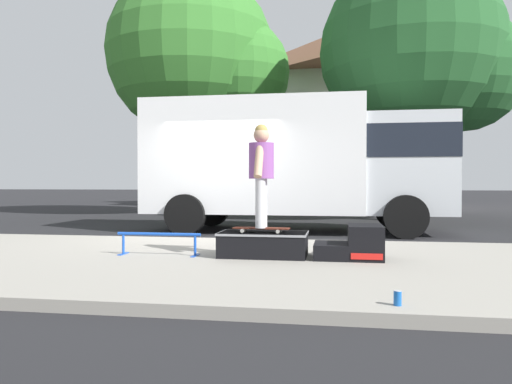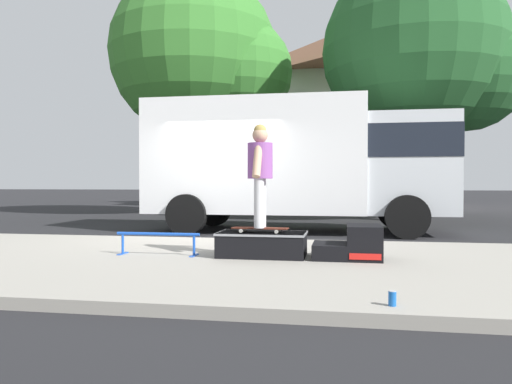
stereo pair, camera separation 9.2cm
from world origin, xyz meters
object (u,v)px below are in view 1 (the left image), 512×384
(skateboard, at_px, (261,228))
(soda_can, at_px, (398,298))
(skate_box, at_px, (263,243))
(kicker_ramp, at_px, (355,245))
(skater_kid, at_px, (261,167))
(grind_rail, at_px, (159,239))
(street_tree_main, at_px, (422,56))
(street_tree_neighbour, at_px, (200,58))
(box_truck, at_px, (297,159))

(skateboard, relative_size, soda_can, 6.29)
(skate_box, relative_size, skateboard, 1.54)
(kicker_ramp, xyz_separation_m, skater_kid, (-1.27, -0.04, 1.06))
(skate_box, distance_m, kicker_ramp, 1.25)
(grind_rail, xyz_separation_m, skateboard, (1.46, 0.07, 0.16))
(skateboard, bearing_deg, skate_box, 61.22)
(skateboard, xyz_separation_m, skater_kid, (0.00, -0.00, 0.85))
(kicker_ramp, bearing_deg, skateboard, -178.12)
(skate_box, relative_size, street_tree_main, 0.16)
(skate_box, height_order, skater_kid, skater_kid)
(soda_can, bearing_deg, skater_kid, 121.45)
(skateboard, relative_size, street_tree_neighbour, 0.09)
(kicker_ramp, bearing_deg, soda_can, -83.99)
(skater_kid, bearing_deg, soda_can, -58.55)
(skate_box, relative_size, box_truck, 0.18)
(skate_box, height_order, kicker_ramp, kicker_ramp)
(kicker_ramp, height_order, soda_can, kicker_ramp)
(skate_box, bearing_deg, street_tree_neighbour, 110.45)
(box_truck, bearing_deg, kicker_ramp, -76.43)
(street_tree_neighbour, bearing_deg, grind_rail, -77.40)
(grind_rail, relative_size, soda_can, 9.75)
(soda_can, bearing_deg, kicker_ramp, 96.01)
(skateboard, height_order, street_tree_neighbour, street_tree_neighbour)
(skater_kid, bearing_deg, skate_box, 61.22)
(soda_can, xyz_separation_m, street_tree_neighbour, (-5.30, 12.69, 5.33))
(soda_can, distance_m, street_tree_neighbour, 14.75)
(skateboard, height_order, skater_kid, skater_kid)
(grind_rail, height_order, street_tree_neighbour, street_tree_neighbour)
(street_tree_neighbour, bearing_deg, skater_kid, -69.74)
(skateboard, bearing_deg, soda_can, -58.55)
(soda_can, bearing_deg, grind_rail, 140.84)
(grind_rail, bearing_deg, skate_box, 4.43)
(skate_box, bearing_deg, skateboard, -118.78)
(box_truck, height_order, street_tree_neighbour, street_tree_neighbour)
(skate_box, distance_m, box_truck, 5.06)
(skater_kid, distance_m, box_truck, 4.92)
(kicker_ramp, relative_size, street_tree_neighbour, 0.11)
(kicker_ramp, bearing_deg, grind_rail, -177.60)
(soda_can, bearing_deg, street_tree_main, 80.07)
(street_tree_neighbour, bearing_deg, skate_box, -69.55)
(skate_box, height_order, street_tree_neighbour, street_tree_neighbour)
(grind_rail, bearing_deg, skater_kid, 2.86)
(kicker_ramp, distance_m, street_tree_main, 10.05)
(soda_can, xyz_separation_m, box_truck, (-1.44, 7.43, 1.52))
(skater_kid, distance_m, street_tree_main, 10.02)
(skater_kid, height_order, street_tree_neighbour, street_tree_neighbour)
(skate_box, height_order, skateboard, skateboard)
(kicker_ramp, distance_m, grind_rail, 2.74)
(kicker_ramp, distance_m, skateboard, 1.29)
(grind_rail, relative_size, skater_kid, 0.86)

